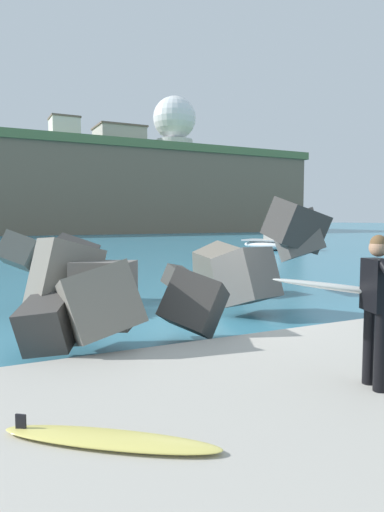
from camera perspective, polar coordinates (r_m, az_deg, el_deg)
The scene contains 10 objects.
ground_plane at distance 9.48m, azimuth 1.92°, elevation -8.66°, with size 400.00×400.00×0.00m, color teal.
walkway_path at distance 6.35m, azimuth 19.81°, elevation -14.62°, with size 48.00×4.40×0.24m, color #B2ADA3.
breakwater_jetty at distance 10.28m, azimuth -3.69°, elevation -0.59°, with size 31.01×7.62×2.87m.
surfer_with_board at distance 5.67m, azimuth 21.50°, elevation -4.92°, with size 2.10×1.44×1.78m.
spare_surfboard at distance 4.29m, azimuth -10.47°, elevation -21.83°, with size 1.81×1.50×0.19m.
boat_mid_centre at distance 32.07m, azimuth 10.08°, elevation 1.84°, with size 3.72×4.53×2.08m.
headland_bluff at distance 79.86m, azimuth -13.77°, elevation 7.94°, with size 71.78×31.39×13.69m.
radar_dome at distance 82.35m, azimuth -2.24°, elevation 16.41°, with size 7.49×7.49×9.86m.
station_building_west at distance 82.62m, azimuth -9.20°, elevation 14.28°, with size 8.25×7.42×4.58m.
station_building_central at distance 77.10m, azimuth -15.84°, elevation 14.88°, with size 4.51×4.44×4.63m.
Camera 1 is at (-4.36, -8.13, 2.19)m, focal length 31.59 mm.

